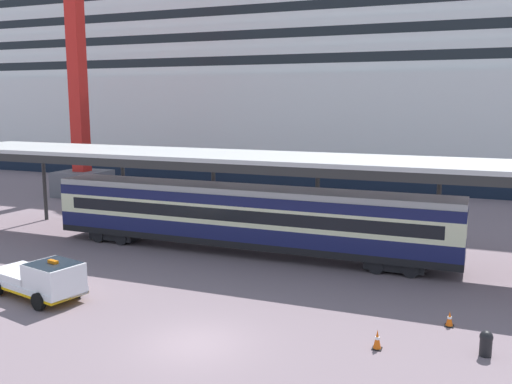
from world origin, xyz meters
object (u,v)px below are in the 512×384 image
cruise_ship (288,65)px  quay_bollard (486,342)px  traffic_cone_mid (450,319)px  service_truck (42,278)px  traffic_cone_near (377,340)px  train_carriage (244,216)px

cruise_ship → quay_bollard: (24.56, -49.95, -13.23)m
traffic_cone_mid → service_truck: bearing=-168.4°
quay_bollard → traffic_cone_mid: bearing=120.3°
cruise_ship → traffic_cone_near: bearing=-67.8°
traffic_cone_near → cruise_ship: bearing=112.2°
quay_bollard → traffic_cone_near: bearing=-166.4°
traffic_cone_near → quay_bollard: bearing=13.6°
train_carriage → traffic_cone_near: (9.81, -10.36, -1.94)m
quay_bollard → cruise_ship: bearing=116.2°
cruise_ship → quay_bollard: bearing=-63.8°
quay_bollard → train_carriage: bearing=145.2°
train_carriage → traffic_cone_near: 14.40m
traffic_cone_near → traffic_cone_mid: 4.05m
train_carriage → quay_bollard: 16.64m
cruise_ship → traffic_cone_mid: size_ratio=232.04×
traffic_cone_mid → quay_bollard: 2.74m
train_carriage → quay_bollard: bearing=-34.8°
cruise_ship → train_carriage: (10.98, -40.51, -11.43)m
service_truck → quay_bollard: bearing=3.9°
cruise_ship → traffic_cone_near: cruise_ship is taller
traffic_cone_near → traffic_cone_mid: (2.39, 3.27, -0.06)m
cruise_ship → traffic_cone_near: size_ratio=197.01×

